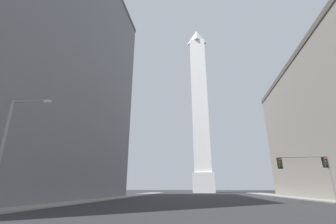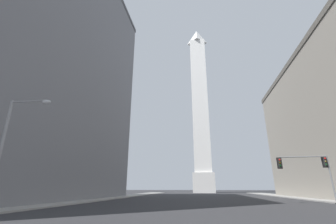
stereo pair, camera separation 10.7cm
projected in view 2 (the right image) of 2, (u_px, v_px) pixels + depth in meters
The scene contains 5 objects.
sidewalk_left at pixel (89, 200), 31.60m from camera, with size 5.00×102.29×0.15m, color gray.
building_left at pixel (34, 59), 35.70m from camera, with size 19.16×42.08×42.34m.
obelisk at pixel (200, 106), 91.09m from camera, with size 7.81×7.81×69.83m.
traffic_light_mid_right at pixel (311, 166), 26.00m from camera, with size 5.73×0.52×5.25m.
street_lamp at pixel (10, 140), 15.55m from camera, with size 3.22×0.36×7.79m.
Camera 2 is at (-0.42, -1.22, 1.66)m, focal length 24.00 mm.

